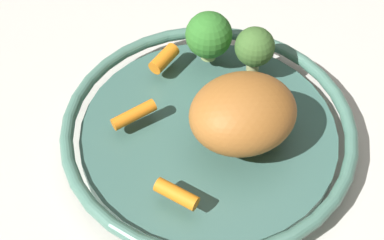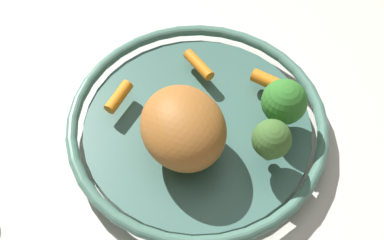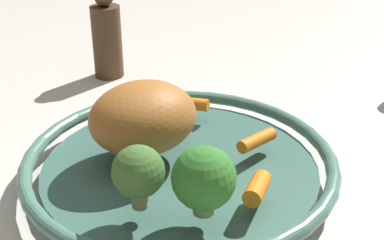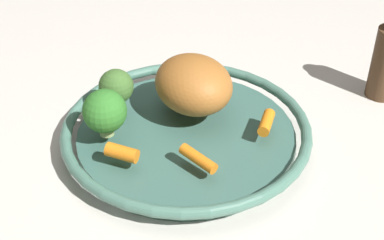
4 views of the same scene
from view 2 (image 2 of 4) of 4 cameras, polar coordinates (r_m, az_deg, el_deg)
ground_plane at (r=0.78m, az=0.53°, el=-1.49°), size 2.51×2.51×0.00m
serving_bowl at (r=0.76m, az=0.54°, el=-0.71°), size 0.35×0.35×0.04m
roast_chicken_piece at (r=0.69m, az=-0.91°, el=-0.78°), size 0.14×0.12×0.08m
baby_carrot_near_rim at (r=0.79m, az=0.69°, el=5.64°), size 0.06×0.02×0.02m
baby_carrot_right at (r=0.78m, az=7.45°, el=4.20°), size 0.05×0.04×0.02m
baby_carrot_left at (r=0.76m, az=-7.47°, el=2.36°), size 0.04×0.05×0.02m
broccoli_floret_large at (r=0.69m, az=8.10°, el=-1.98°), size 0.05×0.05×0.06m
broccoli_floret_mid at (r=0.73m, az=9.35°, el=1.81°), size 0.06×0.06×0.07m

